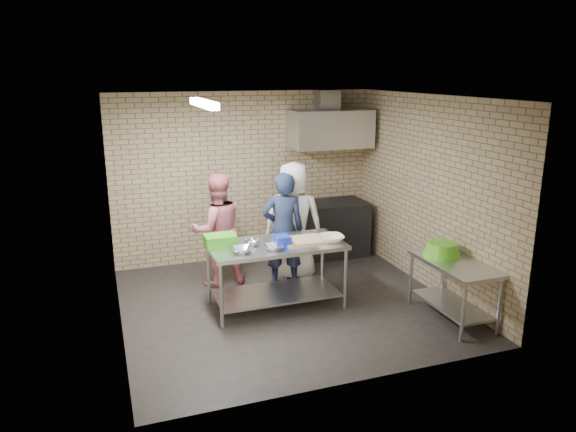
% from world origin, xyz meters
% --- Properties ---
extents(floor, '(4.20, 4.20, 0.00)m').
position_xyz_m(floor, '(0.00, 0.00, 0.00)').
color(floor, black).
rests_on(floor, ground).
extents(ceiling, '(4.20, 4.20, 0.00)m').
position_xyz_m(ceiling, '(0.00, 0.00, 2.70)').
color(ceiling, black).
rests_on(ceiling, ground).
extents(back_wall, '(4.20, 0.06, 2.70)m').
position_xyz_m(back_wall, '(0.00, 2.00, 1.35)').
color(back_wall, tan).
rests_on(back_wall, ground).
extents(front_wall, '(4.20, 0.06, 2.70)m').
position_xyz_m(front_wall, '(0.00, -2.00, 1.35)').
color(front_wall, tan).
rests_on(front_wall, ground).
extents(left_wall, '(0.06, 4.00, 2.70)m').
position_xyz_m(left_wall, '(-2.10, 0.00, 1.35)').
color(left_wall, tan).
rests_on(left_wall, ground).
extents(right_wall, '(0.06, 4.00, 2.70)m').
position_xyz_m(right_wall, '(2.10, 0.00, 1.35)').
color(right_wall, tan).
rests_on(right_wall, ground).
extents(prep_table, '(1.73, 0.86, 0.86)m').
position_xyz_m(prep_table, '(-0.14, -0.02, 0.43)').
color(prep_table, silver).
rests_on(prep_table, floor).
extents(side_counter, '(0.60, 1.20, 0.75)m').
position_xyz_m(side_counter, '(1.80, -1.10, 0.38)').
color(side_counter, silver).
rests_on(side_counter, floor).
extents(stove, '(1.20, 0.70, 0.90)m').
position_xyz_m(stove, '(1.35, 1.65, 0.45)').
color(stove, black).
rests_on(stove, floor).
extents(range_hood, '(1.30, 0.60, 0.60)m').
position_xyz_m(range_hood, '(1.35, 1.70, 2.10)').
color(range_hood, silver).
rests_on(range_hood, back_wall).
extents(hood_duct, '(0.35, 0.30, 0.30)m').
position_xyz_m(hood_duct, '(1.35, 1.85, 2.55)').
color(hood_duct, '#A5A8AD').
rests_on(hood_duct, back_wall).
extents(wall_shelf, '(0.80, 0.20, 0.04)m').
position_xyz_m(wall_shelf, '(1.65, 1.89, 1.92)').
color(wall_shelf, '#3F2B19').
rests_on(wall_shelf, back_wall).
extents(fluorescent_fixture, '(0.10, 1.25, 0.08)m').
position_xyz_m(fluorescent_fixture, '(-1.00, 0.00, 2.64)').
color(fluorescent_fixture, white).
rests_on(fluorescent_fixture, ceiling).
extents(green_crate, '(0.38, 0.29, 0.15)m').
position_xyz_m(green_crate, '(-0.84, 0.10, 0.94)').
color(green_crate, '#33951B').
rests_on(green_crate, prep_table).
extents(blue_tub, '(0.19, 0.19, 0.12)m').
position_xyz_m(blue_tub, '(-0.09, -0.12, 0.93)').
color(blue_tub, '#162DAA').
rests_on(blue_tub, prep_table).
extents(cutting_board, '(0.53, 0.40, 0.03)m').
position_xyz_m(cutting_board, '(0.21, -0.04, 0.88)').
color(cutting_board, tan).
rests_on(cutting_board, prep_table).
extents(mixing_bowl_a, '(0.29, 0.29, 0.07)m').
position_xyz_m(mixing_bowl_a, '(-0.64, -0.22, 0.90)').
color(mixing_bowl_a, '#AEB1B5').
rests_on(mixing_bowl_a, prep_table).
extents(mixing_bowl_b, '(0.22, 0.22, 0.06)m').
position_xyz_m(mixing_bowl_b, '(-0.44, 0.03, 0.90)').
color(mixing_bowl_b, '#B8BCC0').
rests_on(mixing_bowl_b, prep_table).
extents(mixing_bowl_c, '(0.27, 0.27, 0.06)m').
position_xyz_m(mixing_bowl_c, '(-0.24, -0.24, 0.89)').
color(mixing_bowl_c, silver).
rests_on(mixing_bowl_c, prep_table).
extents(ceramic_bowl, '(0.36, 0.36, 0.08)m').
position_xyz_m(ceramic_bowl, '(0.56, -0.17, 0.90)').
color(ceramic_bowl, beige).
rests_on(ceramic_bowl, prep_table).
extents(green_basin, '(0.46, 0.46, 0.17)m').
position_xyz_m(green_basin, '(1.78, -0.85, 0.83)').
color(green_basin, '#59C626').
rests_on(green_basin, side_counter).
extents(bottle_red, '(0.07, 0.07, 0.18)m').
position_xyz_m(bottle_red, '(1.40, 1.89, 2.03)').
color(bottle_red, '#B22619').
rests_on(bottle_red, wall_shelf).
extents(bottle_green, '(0.06, 0.06, 0.15)m').
position_xyz_m(bottle_green, '(1.80, 1.89, 2.02)').
color(bottle_green, green).
rests_on(bottle_green, wall_shelf).
extents(man_navy, '(0.66, 0.49, 1.65)m').
position_xyz_m(man_navy, '(0.18, 0.64, 0.83)').
color(man_navy, '#141832').
rests_on(man_navy, floor).
extents(woman_pink, '(0.83, 0.66, 1.63)m').
position_xyz_m(woman_pink, '(-0.69, 1.00, 0.81)').
color(woman_pink, '#C5686F').
rests_on(woman_pink, floor).
extents(woman_white, '(1.00, 0.84, 1.75)m').
position_xyz_m(woman_white, '(0.41, 0.86, 0.88)').
color(woman_white, white).
rests_on(woman_white, floor).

